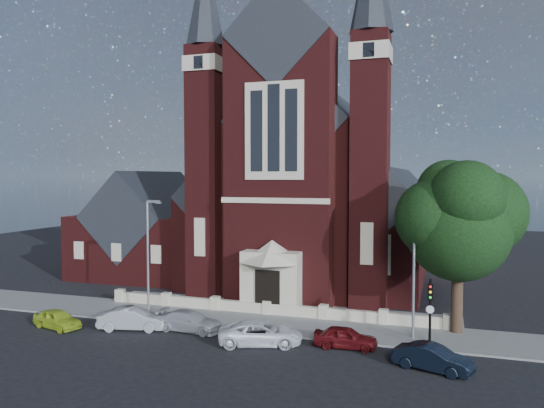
# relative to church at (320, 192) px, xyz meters

# --- Properties ---
(ground) EXTENTS (120.00, 120.00, 0.00)m
(ground) POSITION_rel_church_xyz_m (0.00, -7.94, -8.19)
(ground) COLOR black
(ground) RESTS_ON ground
(pavement_strip) EXTENTS (60.00, 5.00, 0.12)m
(pavement_strip) POSITION_rel_church_xyz_m (0.00, -18.44, -8.19)
(pavement_strip) COLOR slate
(pavement_strip) RESTS_ON ground
(forecourt_paving) EXTENTS (26.00, 3.00, 0.14)m
(forecourt_paving) POSITION_rel_church_xyz_m (0.00, -14.44, -8.19)
(forecourt_paving) COLOR slate
(forecourt_paving) RESTS_ON ground
(forecourt_wall) EXTENTS (24.00, 0.40, 0.90)m
(forecourt_wall) POSITION_rel_church_xyz_m (0.00, -16.44, -8.19)
(forecourt_wall) COLOR #BEB597
(forecourt_wall) RESTS_ON ground
(church) EXTENTS (20.01, 34.90, 29.20)m
(church) POSITION_rel_church_xyz_m (0.00, 0.00, 0.00)
(church) COLOR #441212
(church) RESTS_ON ground
(parish_hall) EXTENTS (12.00, 12.20, 10.24)m
(parish_hall) POSITION_rel_church_xyz_m (-16.00, -4.94, -4.17)
(parish_hall) COLOR #441212
(parish_hall) RESTS_ON ground
(street_tree) EXTENTS (6.40, 6.60, 10.70)m
(street_tree) POSITION_rel_church_xyz_m (12.60, -17.23, -1.23)
(street_tree) COLOR black
(street_tree) RESTS_ON ground
(street_lamp_left) EXTENTS (1.16, 0.22, 8.09)m
(street_lamp_left) POSITION_rel_church_xyz_m (-7.91, -18.94, -3.59)
(street_lamp_left) COLOR gray
(street_lamp_left) RESTS_ON ground
(street_lamp_right) EXTENTS (1.16, 0.22, 8.09)m
(street_lamp_right) POSITION_rel_church_xyz_m (10.09, -18.94, -3.59)
(street_lamp_right) COLOR gray
(street_lamp_right) RESTS_ON ground
(traffic_signal) EXTENTS (0.28, 0.42, 4.00)m
(traffic_signal) POSITION_rel_church_xyz_m (11.00, -20.52, -5.60)
(traffic_signal) COLOR black
(traffic_signal) RESTS_ON ground
(car_lime_van) EXTENTS (3.83, 2.30, 1.22)m
(car_lime_van) POSITION_rel_church_xyz_m (-11.82, -23.64, -7.58)
(car_lime_van) COLOR #B1CD29
(car_lime_van) RESTS_ON ground
(car_silver_a) EXTENTS (4.54, 2.57, 1.42)m
(car_silver_a) POSITION_rel_church_xyz_m (-7.02, -22.42, -7.48)
(car_silver_a) COLOR #95999C
(car_silver_a) RESTS_ON ground
(car_silver_b) EXTENTS (4.48, 2.10, 1.26)m
(car_silver_b) POSITION_rel_church_xyz_m (-3.45, -21.55, -7.55)
(car_silver_b) COLOR #A6A7AD
(car_silver_b) RESTS_ON ground
(car_white_suv) EXTENTS (5.31, 3.61, 1.35)m
(car_white_suv) POSITION_rel_church_xyz_m (1.68, -22.73, -7.51)
(car_white_suv) COLOR white
(car_white_suv) RESTS_ON ground
(car_dark_red) EXTENTS (3.67, 1.61, 1.23)m
(car_dark_red) POSITION_rel_church_xyz_m (6.45, -21.77, -7.57)
(car_dark_red) COLOR #590F12
(car_dark_red) RESTS_ON ground
(car_navy) EXTENTS (4.15, 2.52, 1.29)m
(car_navy) POSITION_rel_church_xyz_m (11.25, -23.91, -7.54)
(car_navy) COLOR black
(car_navy) RESTS_ON ground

